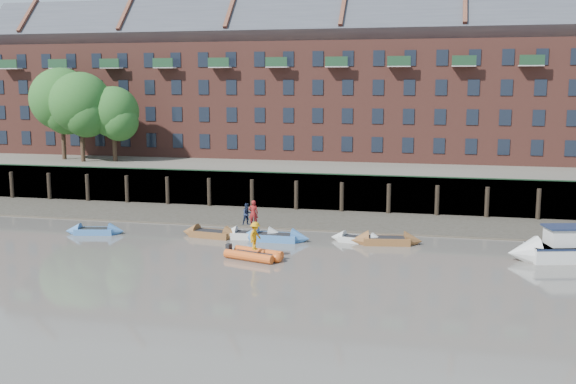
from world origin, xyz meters
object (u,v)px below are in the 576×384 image
(rowboat_2, at_px, (211,234))
(rowboat_4, at_px, (275,237))
(person_rower_a, at_px, (253,213))
(rib_tender, at_px, (256,255))
(motor_launch, at_px, (555,249))
(person_rower_b, at_px, (247,214))
(rowboat_5, at_px, (358,239))
(person_rib_crew, at_px, (255,236))
(rowboat_6, at_px, (386,241))
(rowboat_0, at_px, (95,231))
(rowboat_3, at_px, (253,235))

(rowboat_2, height_order, rowboat_4, rowboat_4)
(rowboat_4, relative_size, person_rower_a, 2.69)
(rib_tender, relative_size, motor_launch, 0.54)
(motor_launch, height_order, person_rower_b, person_rower_b)
(rowboat_4, bearing_deg, person_rower_b, 164.20)
(rowboat_2, relative_size, motor_launch, 0.68)
(rowboat_4, height_order, motor_launch, motor_launch)
(rowboat_5, xyz_separation_m, rib_tender, (-5.74, -6.00, 0.08))
(rowboat_2, height_order, motor_launch, motor_launch)
(rowboat_4, height_order, rib_tender, rowboat_4)
(rowboat_5, distance_m, person_rib_crew, 8.43)
(rowboat_6, relative_size, person_rower_b, 3.21)
(rowboat_6, distance_m, person_rower_b, 10.02)
(rowboat_0, bearing_deg, rowboat_3, -6.11)
(rowboat_3, bearing_deg, person_rower_b, 146.96)
(rowboat_2, bearing_deg, rowboat_5, 12.05)
(rowboat_3, relative_size, person_rib_crew, 2.69)
(rowboat_4, distance_m, motor_launch, 18.39)
(rowboat_0, xyz_separation_m, rowboat_2, (8.71, 0.94, 0.02))
(person_rower_b, bearing_deg, rowboat_5, -35.95)
(rowboat_4, bearing_deg, rib_tender, -90.32)
(rowboat_0, height_order, person_rib_crew, person_rib_crew)
(rowboat_3, distance_m, rowboat_5, 7.50)
(rowboat_3, relative_size, rib_tender, 1.24)
(motor_launch, xyz_separation_m, person_rower_b, (-20.50, 1.93, 1.00))
(motor_launch, bearing_deg, rib_tender, -2.70)
(rowboat_0, height_order, rowboat_2, rowboat_2)
(rowboat_5, bearing_deg, rowboat_4, -160.34)
(rowboat_4, xyz_separation_m, rowboat_5, (5.78, 0.85, -0.05))
(rowboat_4, bearing_deg, rowboat_3, 168.24)
(rowboat_2, relative_size, rowboat_3, 1.00)
(rowboat_2, xyz_separation_m, rowboat_4, (4.74, -0.15, 0.01))
(rowboat_6, xyz_separation_m, person_rib_crew, (-7.73, -5.89, 1.25))
(rowboat_4, bearing_deg, rowboat_5, 7.64)
(rowboat_2, xyz_separation_m, person_rower_a, (3.10, 0.20, 1.61))
(person_rib_crew, bearing_deg, rowboat_5, -29.94)
(motor_launch, distance_m, person_rib_crew, 18.73)
(rowboat_3, height_order, rowboat_5, rowboat_3)
(rowboat_3, xyz_separation_m, rib_tender, (1.74, -5.49, 0.04))
(rowboat_3, bearing_deg, person_rower_a, 3.28)
(person_rower_b, bearing_deg, rowboat_2, 151.78)
(rowboat_0, distance_m, person_rower_a, 11.97)
(rowboat_6, height_order, motor_launch, motor_launch)
(motor_launch, bearing_deg, person_rib_crew, -2.65)
(rowboat_5, bearing_deg, rowboat_3, -164.76)
(rowboat_6, height_order, rib_tender, rowboat_6)
(motor_launch, bearing_deg, rowboat_4, -18.65)
(rowboat_4, relative_size, person_rib_crew, 2.80)
(rowboat_0, distance_m, person_rower_b, 11.46)
(rowboat_6, distance_m, person_rower_a, 9.53)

